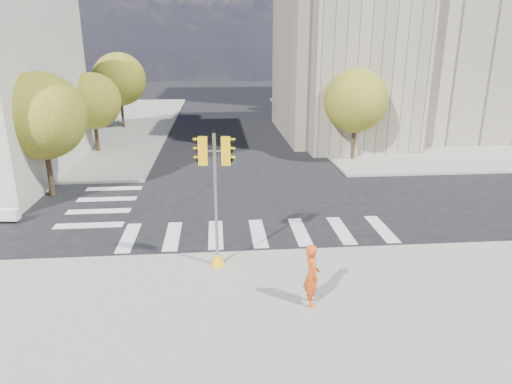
% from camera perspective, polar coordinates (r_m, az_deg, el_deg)
% --- Properties ---
extents(ground, '(160.00, 160.00, 0.00)m').
position_cam_1_polar(ground, '(21.32, 0.04, -3.04)').
color(ground, black).
rests_on(ground, ground).
extents(sidewalk_near, '(30.00, 14.00, 0.15)m').
position_cam_1_polar(sidewalk_near, '(11.78, 5.12, -22.30)').
color(sidewalk_near, gray).
rests_on(sidewalk_near, ground).
extents(sidewalk_far_right, '(28.00, 40.00, 0.15)m').
position_cam_1_polar(sidewalk_far_right, '(51.28, 20.40, 8.45)').
color(sidewalk_far_right, gray).
rests_on(sidewalk_far_right, ground).
extents(sidewalk_far_left, '(28.00, 40.00, 0.15)m').
position_cam_1_polar(sidewalk_far_left, '(49.89, -26.62, 7.43)').
color(sidewalk_far_left, gray).
rests_on(sidewalk_far_left, ground).
extents(civic_building, '(26.00, 16.00, 19.39)m').
position_cam_1_polar(civic_building, '(42.62, 19.87, 16.52)').
color(civic_building, gray).
rests_on(civic_building, ground).
extents(tree_lw_near, '(4.40, 4.40, 6.41)m').
position_cam_1_polar(tree_lw_near, '(25.60, -25.23, 8.58)').
color(tree_lw_near, '#382616').
rests_on(tree_lw_near, ground).
extents(tree_lw_mid, '(4.00, 4.00, 5.77)m').
position_cam_1_polar(tree_lw_mid, '(35.14, -19.74, 10.65)').
color(tree_lw_mid, '#382616').
rests_on(tree_lw_mid, ground).
extents(tree_lw_far, '(4.80, 4.80, 6.95)m').
position_cam_1_polar(tree_lw_far, '(44.78, -16.72, 13.34)').
color(tree_lw_far, '#382616').
rests_on(tree_lw_far, ground).
extents(tree_re_near, '(4.20, 4.20, 6.16)m').
position_cam_1_polar(tree_re_near, '(31.42, 12.39, 11.05)').
color(tree_re_near, '#382616').
rests_on(tree_re_near, ground).
extents(tree_re_mid, '(4.60, 4.60, 6.66)m').
position_cam_1_polar(tree_re_mid, '(42.95, 7.67, 13.50)').
color(tree_re_mid, '#382616').
rests_on(tree_re_mid, ground).
extents(tree_re_far, '(4.00, 4.00, 5.88)m').
position_cam_1_polar(tree_re_far, '(54.73, 4.89, 14.04)').
color(tree_re_far, '#382616').
rests_on(tree_re_far, ground).
extents(lamp_near, '(0.35, 0.18, 8.11)m').
position_cam_1_polar(lamp_near, '(35.32, 11.33, 12.71)').
color(lamp_near, black).
rests_on(lamp_near, sidewalk_far_right).
extents(lamp_far, '(0.35, 0.18, 8.11)m').
position_cam_1_polar(lamp_far, '(48.89, 6.73, 14.34)').
color(lamp_far, black).
rests_on(lamp_far, sidewalk_far_right).
extents(traffic_signal, '(1.08, 0.56, 4.87)m').
position_cam_1_polar(traffic_signal, '(15.74, -5.01, -2.28)').
color(traffic_signal, '#EDB00C').
rests_on(traffic_signal, sidewalk_near).
extents(photographer, '(0.49, 0.73, 1.94)m').
position_cam_1_polar(photographer, '(13.92, 6.98, -10.23)').
color(photographer, '#DB4914').
rests_on(photographer, sidewalk_near).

